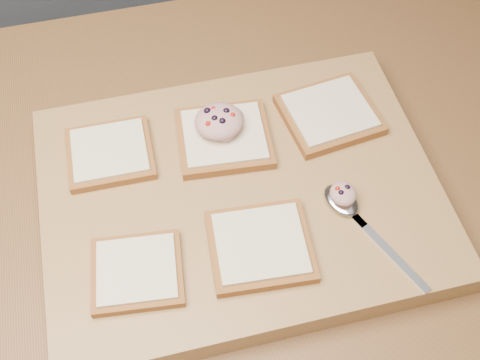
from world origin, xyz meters
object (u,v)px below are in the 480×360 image
at_px(bread_far_center, 224,138).
at_px(spoon, 348,208).
at_px(tuna_salad_dollop, 219,121).
at_px(cutting_board, 240,196).

height_order(bread_far_center, spoon, bread_far_center).
bearing_deg(tuna_salad_dollop, cutting_board, -85.43).
relative_size(bread_far_center, spoon, 0.76).
bearing_deg(tuna_salad_dollop, spoon, -49.38).
bearing_deg(spoon, bread_far_center, 131.67).
height_order(cutting_board, bread_far_center, bread_far_center).
bearing_deg(cutting_board, spoon, -27.48).
xyz_separation_m(cutting_board, tuna_salad_dollop, (-0.01, 0.09, 0.05)).
relative_size(cutting_board, spoon, 2.93).
distance_m(bread_far_center, spoon, 0.20).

